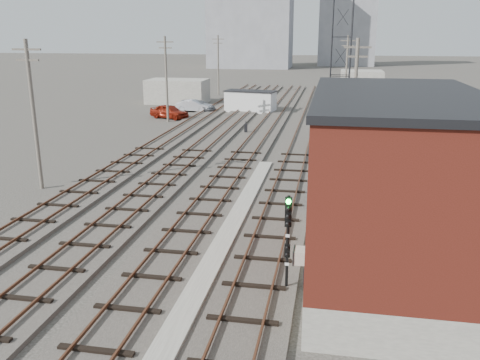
% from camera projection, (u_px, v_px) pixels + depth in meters
% --- Properties ---
extents(ground, '(320.00, 320.00, 0.00)m').
position_uv_depth(ground, '(294.00, 106.00, 67.23)').
color(ground, '#282621').
rests_on(ground, ground).
extents(track_right, '(3.20, 90.00, 0.39)m').
position_uv_depth(track_right, '(303.00, 136.00, 46.93)').
color(track_right, '#332D28').
rests_on(track_right, ground).
extents(track_mid_right, '(3.20, 90.00, 0.39)m').
position_uv_depth(track_mid_right, '(260.00, 135.00, 47.63)').
color(track_mid_right, '#332D28').
rests_on(track_mid_right, ground).
extents(track_mid_left, '(3.20, 90.00, 0.39)m').
position_uv_depth(track_mid_left, '(219.00, 133.00, 48.32)').
color(track_mid_left, '#332D28').
rests_on(track_mid_left, ground).
extents(track_left, '(3.20, 90.00, 0.39)m').
position_uv_depth(track_left, '(178.00, 132.00, 49.01)').
color(track_left, '#332D28').
rests_on(track_left, ground).
extents(platform_curb, '(0.90, 28.00, 0.26)m').
position_uv_depth(platform_curb, '(226.00, 238.00, 23.66)').
color(platform_curb, gray).
rests_on(platform_curb, ground).
extents(brick_building, '(6.54, 12.20, 7.22)m').
position_uv_depth(brick_building, '(392.00, 186.00, 19.58)').
color(brick_building, gray).
rests_on(brick_building, ground).
extents(lattice_tower, '(1.60, 1.60, 15.00)m').
position_uv_depth(lattice_tower, '(341.00, 56.00, 40.57)').
color(lattice_tower, black).
rests_on(lattice_tower, ground).
extents(utility_pole_left_a, '(1.80, 0.24, 9.00)m').
position_uv_depth(utility_pole_left_a, '(33.00, 112.00, 30.27)').
color(utility_pole_left_a, '#595147').
rests_on(utility_pole_left_a, ground).
extents(utility_pole_left_b, '(1.80, 0.24, 9.00)m').
position_uv_depth(utility_pole_left_b, '(166.00, 77.00, 53.89)').
color(utility_pole_left_b, '#595147').
rests_on(utility_pole_left_b, ground).
extents(utility_pole_left_c, '(1.80, 0.24, 9.00)m').
position_uv_depth(utility_pole_left_c, '(218.00, 64.00, 77.50)').
color(utility_pole_left_c, '#595147').
rests_on(utility_pole_left_c, ground).
extents(utility_pole_right_a, '(1.80, 0.24, 9.00)m').
position_uv_depth(utility_pole_right_a, '(354.00, 102.00, 34.54)').
color(utility_pole_right_a, '#595147').
rests_on(utility_pole_right_a, ground).
extents(utility_pole_right_b, '(1.80, 0.24, 9.00)m').
position_uv_depth(utility_pole_right_b, '(346.00, 71.00, 62.88)').
color(utility_pole_right_b, '#595147').
rests_on(utility_pole_right_b, ground).
extents(apartment_left, '(22.00, 14.00, 30.00)m').
position_uv_depth(apartment_left, '(251.00, 11.00, 137.00)').
color(apartment_left, gray).
rests_on(apartment_left, ground).
extents(apartment_right, '(16.00, 12.00, 26.00)m').
position_uv_depth(apartment_right, '(348.00, 20.00, 147.22)').
color(apartment_right, gray).
rests_on(apartment_right, ground).
extents(shed_left, '(8.00, 5.00, 3.20)m').
position_uv_depth(shed_left, '(178.00, 91.00, 69.55)').
color(shed_left, gray).
rests_on(shed_left, ground).
extents(shed_right, '(6.00, 6.00, 4.00)m').
position_uv_depth(shed_right, '(361.00, 85.00, 74.56)').
color(shed_right, gray).
rests_on(shed_right, ground).
extents(signal_mast, '(0.40, 0.40, 3.76)m').
position_uv_depth(signal_mast, '(288.00, 237.00, 18.45)').
color(signal_mast, gray).
rests_on(signal_mast, ground).
extents(switch_stand, '(0.27, 0.27, 1.17)m').
position_uv_depth(switch_stand, '(246.00, 128.00, 48.33)').
color(switch_stand, black).
rests_on(switch_stand, ground).
extents(site_trailer, '(6.52, 3.73, 2.58)m').
position_uv_depth(site_trailer, '(250.00, 101.00, 61.86)').
color(site_trailer, silver).
rests_on(site_trailer, ground).
extents(car_red, '(4.99, 3.42, 1.58)m').
position_uv_depth(car_red, '(169.00, 111.00, 57.20)').
color(car_red, maroon).
rests_on(car_red, ground).
extents(car_silver, '(4.56, 2.09, 1.45)m').
position_uv_depth(car_silver, '(194.00, 106.00, 62.12)').
color(car_silver, '#B6B8BF').
rests_on(car_silver, ground).
extents(car_grey, '(4.92, 3.69, 1.33)m').
position_uv_depth(car_grey, '(199.00, 106.00, 62.47)').
color(car_grey, slate).
rests_on(car_grey, ground).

